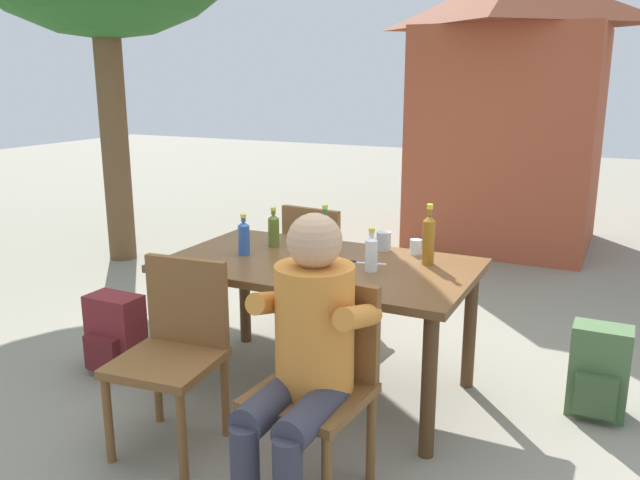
{
  "coord_description": "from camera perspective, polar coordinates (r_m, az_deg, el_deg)",
  "views": [
    {
      "loc": [
        1.46,
        -2.99,
        1.69
      ],
      "look_at": [
        0.0,
        0.0,
        0.85
      ],
      "focal_mm": 36.66,
      "sensor_mm": 36.0,
      "label": 1
    }
  ],
  "objects": [
    {
      "name": "ground_plane",
      "position": [
        3.73,
        0.0,
        -12.77
      ],
      "size": [
        24.0,
        24.0,
        0.0
      ],
      "primitive_type": "plane",
      "color": "gray"
    },
    {
      "name": "dining_table",
      "position": [
        3.49,
        0.0,
        -3.3
      ],
      "size": [
        1.62,
        0.93,
        0.73
      ],
      "color": "brown",
      "rests_on": "ground_plane"
    },
    {
      "name": "chair_near_right",
      "position": [
        2.75,
        -0.06,
        -11.73
      ],
      "size": [
        0.47,
        0.47,
        0.87
      ],
      "color": "brown",
      "rests_on": "ground_plane"
    },
    {
      "name": "chair_far_left",
      "position": [
        4.35,
        0.02,
        -1.88
      ],
      "size": [
        0.48,
        0.48,
        0.87
      ],
      "color": "brown",
      "rests_on": "ground_plane"
    },
    {
      "name": "chair_near_left",
      "position": [
        3.12,
        -12.53,
        -8.85
      ],
      "size": [
        0.48,
        0.48,
        0.87
      ],
      "color": "brown",
      "rests_on": "ground_plane"
    },
    {
      "name": "person_in_white_shirt",
      "position": [
        2.6,
        -1.25,
        -9.34
      ],
      "size": [
        0.47,
        0.61,
        1.18
      ],
      "color": "orange",
      "rests_on": "ground_plane"
    },
    {
      "name": "bottle_green",
      "position": [
        3.64,
        0.44,
        0.74
      ],
      "size": [
        0.06,
        0.06,
        0.27
      ],
      "color": "#287A38",
      "rests_on": "dining_table"
    },
    {
      "name": "bottle_olive",
      "position": [
        3.76,
        -4.07,
        0.9
      ],
      "size": [
        0.06,
        0.06,
        0.23
      ],
      "color": "#566623",
      "rests_on": "dining_table"
    },
    {
      "name": "bottle_blue",
      "position": [
        3.6,
        -6.66,
        0.23
      ],
      "size": [
        0.06,
        0.06,
        0.23
      ],
      "color": "#2D56A3",
      "rests_on": "dining_table"
    },
    {
      "name": "bottle_clear",
      "position": [
        3.29,
        4.5,
        -1.12
      ],
      "size": [
        0.06,
        0.06,
        0.22
      ],
      "color": "white",
      "rests_on": "dining_table"
    },
    {
      "name": "bottle_amber",
      "position": [
        3.44,
        9.46,
        0.13
      ],
      "size": [
        0.06,
        0.06,
        0.32
      ],
      "color": "#996019",
      "rests_on": "dining_table"
    },
    {
      "name": "cup_steel",
      "position": [
        3.69,
        5.57,
        -0.11
      ],
      "size": [
        0.08,
        0.08,
        0.11
      ],
      "primitive_type": "cylinder",
      "color": "#B2B7BC",
      "rests_on": "dining_table"
    },
    {
      "name": "cup_white",
      "position": [
        3.14,
        1.29,
        -2.76
      ],
      "size": [
        0.08,
        0.08,
        0.09
      ],
      "primitive_type": "cylinder",
      "color": "white",
      "rests_on": "dining_table"
    },
    {
      "name": "cup_glass",
      "position": [
        3.64,
        8.36,
        -0.6
      ],
      "size": [
        0.07,
        0.07,
        0.08
      ],
      "primitive_type": "cylinder",
      "color": "silver",
      "rests_on": "dining_table"
    },
    {
      "name": "table_knife",
      "position": [
        3.44,
        3.51,
        -1.99
      ],
      "size": [
        0.24,
        0.07,
        0.01
      ],
      "color": "silver",
      "rests_on": "dining_table"
    },
    {
      "name": "backpack_by_near_side",
      "position": [
        4.03,
        -17.46,
        -7.89
      ],
      "size": [
        0.32,
        0.25,
        0.46
      ],
      "color": "maroon",
      "rests_on": "ground_plane"
    },
    {
      "name": "backpack_by_far_side",
      "position": [
        3.66,
        23.14,
        -10.62
      ],
      "size": [
        0.28,
        0.24,
        0.48
      ],
      "color": "#47663D",
      "rests_on": "ground_plane"
    },
    {
      "name": "brick_kiosk",
      "position": [
        6.87,
        16.27,
        11.31
      ],
      "size": [
        1.94,
        1.78,
        2.69
      ],
      "color": "#9E472D",
      "rests_on": "ground_plane"
    }
  ]
}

